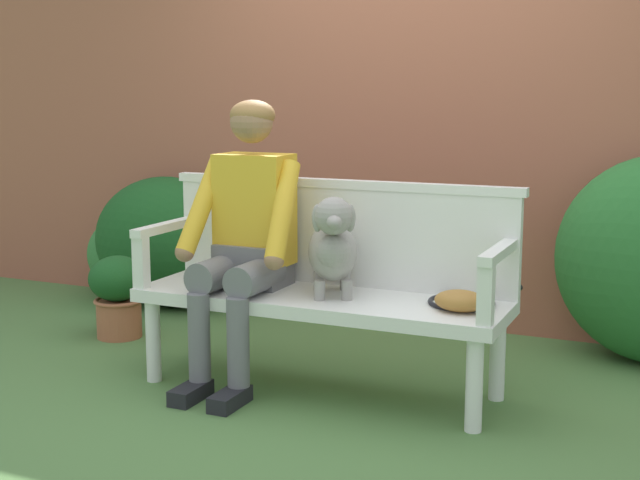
% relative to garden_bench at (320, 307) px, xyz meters
% --- Properties ---
extents(ground_plane, '(40.00, 40.00, 0.00)m').
position_rel_garden_bench_xyz_m(ground_plane, '(0.00, 0.00, -0.39)').
color(ground_plane, '#4C753D').
extents(brick_garden_fence, '(8.00, 0.30, 2.11)m').
position_rel_garden_bench_xyz_m(brick_garden_fence, '(0.00, 1.45, 0.66)').
color(brick_garden_fence, '#9E5642').
rests_on(brick_garden_fence, ground).
extents(hedge_bush_mid_right, '(0.78, 0.49, 0.59)m').
position_rel_garden_bench_xyz_m(hedge_bush_mid_right, '(-1.78, 1.12, -0.10)').
color(hedge_bush_mid_right, '#337538').
rests_on(hedge_bush_mid_right, ground).
extents(hedge_bush_far_right, '(1.00, 0.67, 0.83)m').
position_rel_garden_bench_xyz_m(hedge_bush_far_right, '(-1.54, 1.07, 0.02)').
color(hedge_bush_far_right, '#194C1E').
rests_on(hedge_bush_far_right, ground).
extents(garden_bench, '(1.70, 0.53, 0.45)m').
position_rel_garden_bench_xyz_m(garden_bench, '(0.00, 0.00, 0.00)').
color(garden_bench, white).
rests_on(garden_bench, ground).
extents(bench_backrest, '(1.74, 0.06, 0.50)m').
position_rel_garden_bench_xyz_m(bench_backrest, '(0.00, 0.23, 0.31)').
color(bench_backrest, white).
rests_on(bench_backrest, garden_bench).
extents(bench_armrest_left_end, '(0.06, 0.53, 0.28)m').
position_rel_garden_bench_xyz_m(bench_armrest_left_end, '(-0.81, -0.09, 0.26)').
color(bench_armrest_left_end, white).
rests_on(bench_armrest_left_end, garden_bench).
extents(bench_armrest_right_end, '(0.06, 0.53, 0.28)m').
position_rel_garden_bench_xyz_m(bench_armrest_right_end, '(0.81, -0.09, 0.26)').
color(bench_armrest_right_end, white).
rests_on(bench_armrest_right_end, garden_bench).
extents(person_seated, '(0.56, 0.66, 1.32)m').
position_rel_garden_bench_xyz_m(person_seated, '(-0.37, -0.02, 0.33)').
color(person_seated, black).
rests_on(person_seated, ground).
extents(dog_on_bench, '(0.34, 0.46, 0.46)m').
position_rel_garden_bench_xyz_m(dog_on_bench, '(0.07, -0.02, 0.29)').
color(dog_on_bench, gray).
rests_on(dog_on_bench, garden_bench).
extents(tennis_racket, '(0.39, 0.57, 0.03)m').
position_rel_garden_bench_xyz_m(tennis_racket, '(0.65, 0.10, 0.07)').
color(tennis_racket, black).
rests_on(tennis_racket, garden_bench).
extents(baseball_glove, '(0.22, 0.17, 0.09)m').
position_rel_garden_bench_xyz_m(baseball_glove, '(0.66, -0.04, 0.10)').
color(baseball_glove, '#9E6B2D').
rests_on(baseball_glove, garden_bench).
extents(potted_plant, '(0.32, 0.32, 0.46)m').
position_rel_garden_bench_xyz_m(potted_plant, '(-1.39, 0.35, -0.14)').
color(potted_plant, '#A85B3D').
rests_on(potted_plant, ground).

